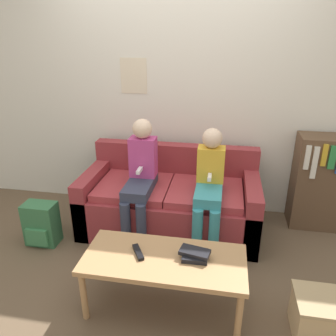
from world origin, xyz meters
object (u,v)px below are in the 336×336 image
object	(u,v)px
coffee_table	(164,263)
tv_remote	(138,252)
storage_box	(329,318)
bookshelf	(318,182)
couch	(170,202)
backpack	(41,224)
person_left	(140,175)
person_right	(209,183)

from	to	relation	value
coffee_table	tv_remote	distance (m)	0.19
tv_remote	storage_box	size ratio (longest dim) A/B	0.37
bookshelf	storage_box	distance (m)	1.45
couch	backpack	xyz separation A→B (m)	(-1.11, -0.49, -0.08)
person_left	person_right	distance (m)	0.62
tv_remote	bookshelf	distance (m)	1.97
couch	person_left	world-z (taller)	person_left
coffee_table	person_left	bearing A→B (deg)	114.03
person_left	tv_remote	world-z (taller)	person_left
coffee_table	storage_box	distance (m)	1.10
coffee_table	bookshelf	world-z (taller)	bookshelf
person_left	storage_box	size ratio (longest dim) A/B	2.48
couch	person_right	bearing A→B (deg)	-26.82
couch	tv_remote	distance (m)	1.04
storage_box	backpack	xyz separation A→B (m)	(-2.33, 0.61, 0.05)
coffee_table	bookshelf	distance (m)	1.85
storage_box	backpack	bearing A→B (deg)	165.24
person_right	backpack	size ratio (longest dim) A/B	2.63
storage_box	person_left	bearing A→B (deg)	147.88
coffee_table	couch	bearing A→B (deg)	97.38
person_left	person_right	world-z (taller)	person_left
tv_remote	bookshelf	xyz separation A→B (m)	(1.46, 1.32, 0.04)
person_left	tv_remote	bearing A→B (deg)	-76.83
tv_remote	person_left	bearing A→B (deg)	73.25
coffee_table	backpack	size ratio (longest dim) A/B	2.73
storage_box	tv_remote	bearing A→B (deg)	176.59
tv_remote	storage_box	bearing A→B (deg)	-33.33
coffee_table	storage_box	world-z (taller)	coffee_table
couch	bookshelf	bearing A→B (deg)	11.99
couch	coffee_table	xyz separation A→B (m)	(0.13, -1.04, 0.10)
coffee_table	tv_remote	size ratio (longest dim) A/B	6.57
person_right	tv_remote	xyz separation A→B (m)	(-0.43, -0.83, -0.17)
coffee_table	backpack	distance (m)	1.37
bookshelf	storage_box	world-z (taller)	bookshelf
couch	coffee_table	world-z (taller)	couch
tv_remote	backpack	size ratio (longest dim) A/B	0.42
person_right	storage_box	distance (m)	1.31
person_right	storage_box	bearing A→B (deg)	-47.43
tv_remote	bookshelf	bearing A→B (deg)	12.33
person_right	couch	bearing A→B (deg)	153.18
person_right	tv_remote	world-z (taller)	person_right
backpack	couch	bearing A→B (deg)	23.58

